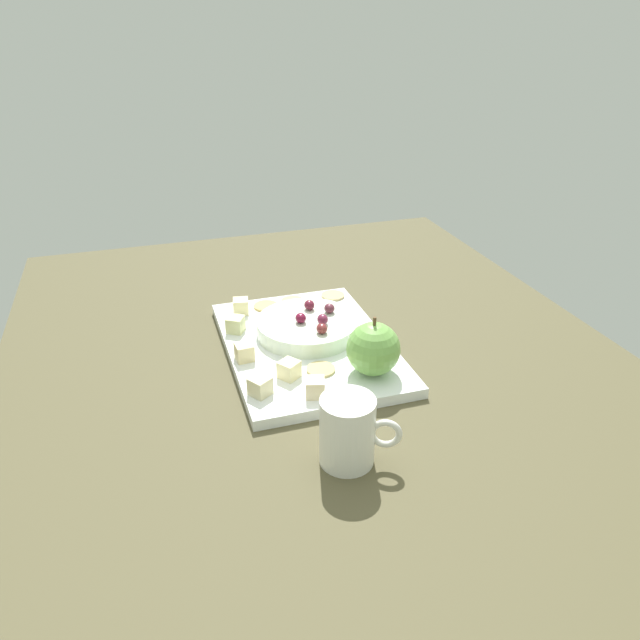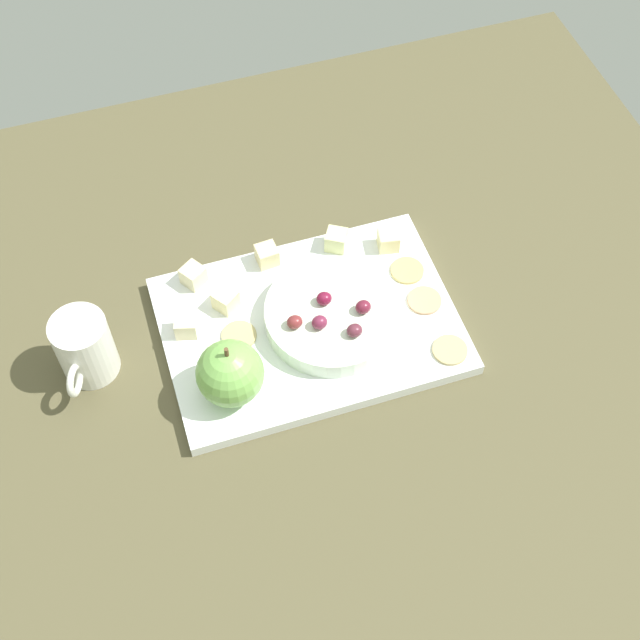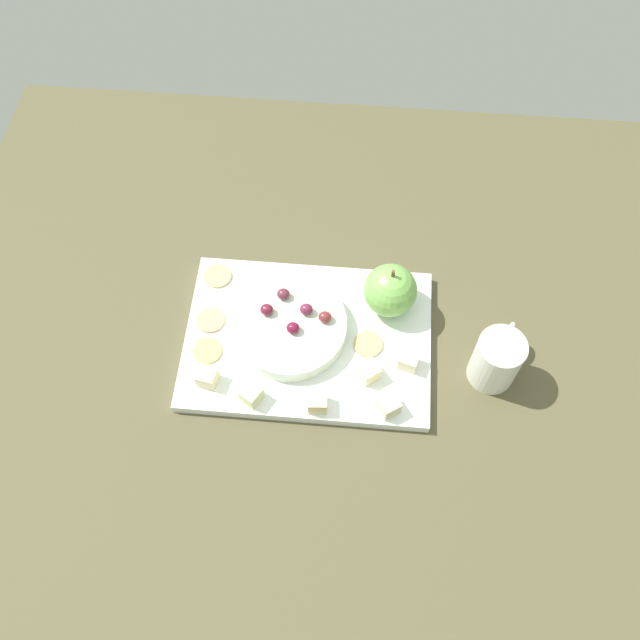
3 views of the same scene
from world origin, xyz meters
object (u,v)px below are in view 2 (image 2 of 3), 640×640
at_px(cracker_3, 424,301).
at_px(cup, 85,348).
at_px(cheese_cube_3, 186,325).
at_px(cheese_cube_4, 266,255).
at_px(serving_dish, 333,318).
at_px(grape_0, 363,307).
at_px(grape_1, 293,322).
at_px(cheese_cube_5, 226,300).
at_px(cracker_2, 407,271).
at_px(grape_2, 355,330).
at_px(grape_3, 319,322).
at_px(cheese_cube_0, 336,240).
at_px(cracker_0, 450,350).
at_px(apple_whole, 230,373).
at_px(cracker_1, 239,336).
at_px(grape_4, 324,298).
at_px(cheese_cube_1, 193,276).
at_px(cheese_cube_2, 388,240).
at_px(platter, 309,325).

height_order(cracker_3, cup, cup).
distance_m(cheese_cube_3, cheese_cube_4, 0.14).
xyz_separation_m(serving_dish, grape_0, (0.03, -0.01, 0.02)).
bearing_deg(cup, grape_1, -10.39).
distance_m(cheese_cube_5, cracker_2, 0.23).
bearing_deg(grape_2, cup, 165.86).
bearing_deg(cheese_cube_5, grape_3, -40.30).
height_order(cheese_cube_0, cracker_0, cheese_cube_0).
bearing_deg(grape_0, cracker_0, -39.27).
xyz_separation_m(cheese_cube_0, cheese_cube_3, (-0.22, -0.07, 0.00)).
distance_m(cheese_cube_5, grape_3, 0.13).
relative_size(apple_whole, cheese_cube_0, 3.03).
relative_size(cracker_1, grape_4, 2.23).
bearing_deg(cracker_1, grape_1, -19.64).
distance_m(grape_4, cup, 0.29).
bearing_deg(cheese_cube_3, cheese_cube_1, 70.19).
xyz_separation_m(cheese_cube_5, cup, (-0.18, -0.03, 0.01)).
height_order(cheese_cube_0, cheese_cube_1, same).
distance_m(apple_whole, cracker_0, 0.27).
bearing_deg(cheese_cube_2, cheese_cube_1, 175.18).
distance_m(cheese_cube_4, grape_2, 0.17).
bearing_deg(cheese_cube_1, grape_1, -51.71).
distance_m(cheese_cube_3, grape_2, 0.20).
xyz_separation_m(cracker_1, grape_1, (0.06, -0.02, 0.03)).
bearing_deg(grape_2, cracker_3, 18.32).
height_order(cheese_cube_3, cracker_3, cheese_cube_3).
height_order(apple_whole, cheese_cube_3, apple_whole).
distance_m(cheese_cube_0, cheese_cube_5, 0.17).
bearing_deg(cheese_cube_1, cracker_3, -23.94).
bearing_deg(cup, cheese_cube_1, 27.44).
height_order(apple_whole, cracker_2, apple_whole).
relative_size(cheese_cube_2, cracker_1, 0.61).
distance_m(apple_whole, cheese_cube_0, 0.25).
height_order(cheese_cube_5, grape_3, grape_3).
relative_size(platter, cheese_cube_2, 13.81).
bearing_deg(cracker_0, cup, 163.89).
height_order(cheese_cube_5, grape_4, grape_4).
bearing_deg(platter, cracker_0, -32.15).
xyz_separation_m(grape_0, grape_2, (-0.02, -0.03, -0.00)).
xyz_separation_m(cheese_cube_2, cheese_cube_4, (-0.16, 0.02, 0.00)).
relative_size(platter, cheese_cube_0, 13.81).
xyz_separation_m(cracker_0, grape_3, (-0.14, 0.07, 0.03)).
bearing_deg(apple_whole, grape_3, 18.06).
xyz_separation_m(apple_whole, cup, (-0.15, 0.09, -0.01)).
bearing_deg(cheese_cube_3, cheese_cube_2, 10.13).
bearing_deg(grape_1, cup, 169.61).
relative_size(platter, cracker_2, 8.41).
height_order(cheese_cube_5, grape_1, grape_1).
xyz_separation_m(cheese_cube_5, grape_1, (0.07, -0.07, 0.02)).
bearing_deg(cheese_cube_5, cheese_cube_4, 38.26).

